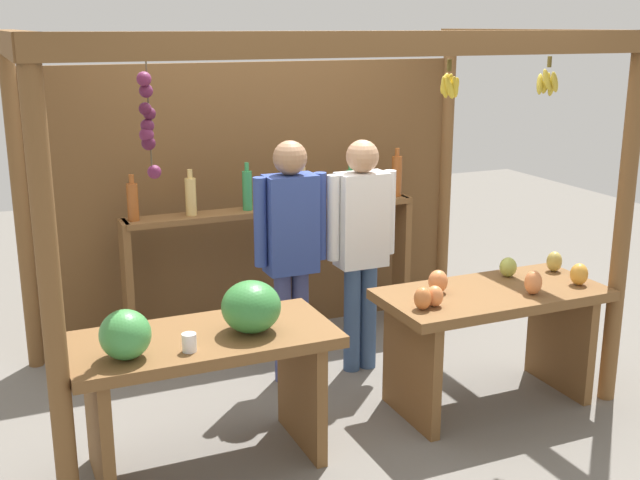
% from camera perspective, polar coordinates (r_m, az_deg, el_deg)
% --- Properties ---
extents(ground_plane, '(12.00, 12.00, 0.00)m').
position_cam_1_polar(ground_plane, '(5.27, -0.85, -10.00)').
color(ground_plane, slate).
rests_on(ground_plane, ground).
extents(market_stall, '(3.33, 2.04, 2.21)m').
position_cam_1_polar(market_stall, '(5.27, -2.83, 4.82)').
color(market_stall, brown).
rests_on(market_stall, ground).
extents(fruit_counter_left, '(1.35, 0.64, 0.99)m').
position_cam_1_polar(fruit_counter_left, '(4.11, -8.24, -8.24)').
color(fruit_counter_left, brown).
rests_on(fruit_counter_left, ground).
extents(fruit_counter_right, '(1.35, 0.64, 0.87)m').
position_cam_1_polar(fruit_counter_right, '(4.87, 12.18, -5.49)').
color(fruit_counter_right, brown).
rests_on(fruit_counter_right, ground).
extents(bottle_shelf_unit, '(2.13, 0.22, 1.36)m').
position_cam_1_polar(bottle_shelf_unit, '(5.64, -3.29, 0.42)').
color(bottle_shelf_unit, brown).
rests_on(bottle_shelf_unit, ground).
extents(vendor_man, '(0.48, 0.21, 1.56)m').
position_cam_1_polar(vendor_man, '(4.97, -2.10, -0.07)').
color(vendor_man, '#3B4275').
rests_on(vendor_man, ground).
extents(vendor_woman, '(0.48, 0.21, 1.55)m').
position_cam_1_polar(vendor_woman, '(5.14, 2.97, 0.28)').
color(vendor_woman, '#375078').
rests_on(vendor_woman, ground).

